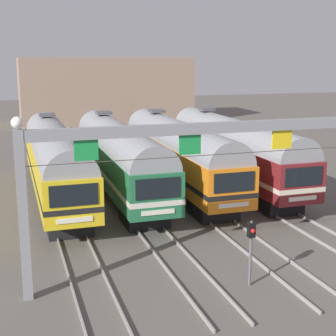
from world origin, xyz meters
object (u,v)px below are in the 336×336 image
commuter_train_yellow (55,159)px  commuter_train_maroon (233,148)px  commuter_train_green (119,155)px  catenary_gantry (237,154)px  yard_signal_mast (251,241)px  commuter_train_orange (178,152)px

commuter_train_yellow → commuter_train_maroon: (12.33, 0.00, 0.00)m
commuter_train_green → catenary_gantry: size_ratio=1.03×
commuter_train_yellow → commuter_train_green: 4.11m
commuter_train_green → yard_signal_mast: commuter_train_green is taller
commuter_train_maroon → yard_signal_mast: size_ratio=6.68×
commuter_train_maroon → catenary_gantry: size_ratio=1.03×
commuter_train_green → catenary_gantry: bearing=-81.3°
commuter_train_orange → yard_signal_mast: size_ratio=6.68×
commuter_train_green → yard_signal_mast: 15.19m
commuter_train_green → commuter_train_orange: same height
commuter_train_yellow → commuter_train_maroon: bearing=0.0°
commuter_train_yellow → catenary_gantry: (6.17, -13.50, 2.43)m
commuter_train_green → commuter_train_maroon: bearing=0.0°
commuter_train_maroon → commuter_train_yellow: bearing=180.0°
commuter_train_yellow → commuter_train_orange: 8.22m
commuter_train_yellow → yard_signal_mast: (6.17, -15.03, -0.79)m
commuter_train_maroon → yard_signal_mast: commuter_train_maroon is taller
commuter_train_yellow → yard_signal_mast: bearing=-67.7°
commuter_train_orange → catenary_gantry: bearing=-98.7°
commuter_train_yellow → commuter_train_green: size_ratio=1.00×
commuter_train_orange → commuter_train_maroon: size_ratio=1.00×
commuter_train_orange → catenary_gantry: 13.87m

